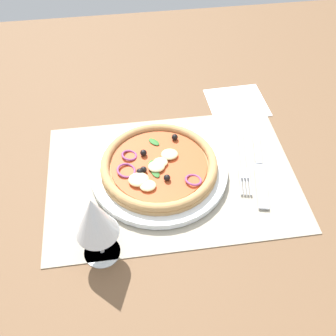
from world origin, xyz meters
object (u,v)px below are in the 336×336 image
object	(u,v)px
pizza	(159,165)
fork	(243,165)
plate	(159,171)
knife	(260,171)
wine_glass	(95,219)
napkin	(237,102)

from	to	relation	value
pizza	fork	bearing A→B (deg)	178.70
plate	pizza	xyz separation A→B (cm)	(0.08, 0.06, 1.79)
fork	knife	xyz separation A→B (cm)	(-2.92, 1.93, 0.03)
knife	wine_glass	bearing A→B (deg)	-54.63
pizza	knife	size ratio (longest dim) A/B	1.18
pizza	napkin	bearing A→B (deg)	-136.64
pizza	plate	bearing A→B (deg)	-140.56
pizza	wine_glass	bearing A→B (deg)	53.83
napkin	fork	bearing A→B (deg)	79.04
pizza	knife	world-z (taller)	pizza
knife	napkin	world-z (taller)	knife
wine_glass	napkin	distance (cm)	51.09
pizza	napkin	distance (cm)	29.96
knife	napkin	bearing A→B (deg)	-170.97
pizza	knife	distance (cm)	20.82
plate	knife	distance (cm)	20.63
napkin	plate	bearing A→B (deg)	43.37
knife	napkin	size ratio (longest dim) A/B	1.44
pizza	fork	world-z (taller)	pizza
fork	napkin	size ratio (longest dim) A/B	1.30
wine_glass	knife	bearing A→B (deg)	-156.49
knife	wine_glass	xyz separation A→B (cm)	(32.66, 14.21, 9.41)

